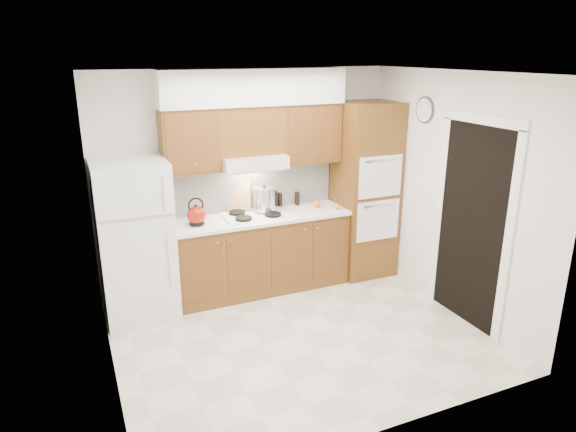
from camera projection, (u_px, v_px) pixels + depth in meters
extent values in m
plane|color=beige|center=(300.00, 336.00, 5.25)|extent=(3.60, 3.60, 0.00)
plane|color=white|center=(302.00, 73.00, 4.45)|extent=(3.60, 3.60, 0.00)
cube|color=white|center=(248.00, 180.00, 6.16)|extent=(3.60, 0.02, 2.60)
cube|color=white|center=(100.00, 242.00, 4.17)|extent=(0.02, 3.00, 2.60)
cube|color=white|center=(452.00, 195.00, 5.54)|extent=(0.02, 3.00, 2.60)
cube|color=white|center=(135.00, 241.00, 5.45)|extent=(0.75, 0.72, 1.72)
cube|color=brown|center=(260.00, 254.00, 6.17)|extent=(2.11, 0.60, 0.90)
cube|color=white|center=(260.00, 217.00, 6.02)|extent=(2.13, 0.62, 0.04)
cube|color=white|center=(251.00, 187.00, 6.18)|extent=(2.11, 0.03, 0.56)
cube|color=brown|center=(365.00, 190.00, 6.49)|extent=(0.70, 0.65, 2.20)
cube|color=brown|center=(190.00, 141.00, 5.58)|extent=(0.63, 0.33, 0.70)
cube|color=brown|center=(308.00, 133.00, 6.12)|extent=(0.73, 0.33, 0.70)
cube|color=silver|center=(252.00, 161.00, 5.87)|extent=(0.75, 0.45, 0.15)
cube|color=brown|center=(250.00, 130.00, 5.82)|extent=(0.75, 0.33, 0.55)
cube|color=silver|center=(253.00, 87.00, 5.68)|extent=(2.13, 0.36, 0.40)
cube|color=white|center=(255.00, 215.00, 6.01)|extent=(0.74, 0.50, 0.01)
cube|color=black|center=(471.00, 227.00, 5.31)|extent=(0.02, 0.90, 2.10)
cylinder|color=#3F3833|center=(425.00, 110.00, 5.75)|extent=(0.02, 0.30, 0.30)
sphere|color=maroon|center=(196.00, 215.00, 5.66)|extent=(0.26, 0.26, 0.21)
cube|color=tan|center=(239.00, 195.00, 6.12)|extent=(0.29, 0.18, 0.36)
cylinder|color=silver|center=(264.00, 199.00, 6.09)|extent=(0.32, 0.32, 0.27)
cylinder|color=black|center=(275.00, 199.00, 6.32)|extent=(0.07, 0.07, 0.21)
cylinder|color=black|center=(280.00, 200.00, 6.35)|extent=(0.07, 0.07, 0.17)
cylinder|color=black|center=(297.00, 199.00, 6.40)|extent=(0.07, 0.07, 0.17)
sphere|color=orange|center=(337.00, 206.00, 6.24)|extent=(0.09, 0.09, 0.07)
sphere|color=#FF980D|center=(317.00, 204.00, 6.32)|extent=(0.10, 0.10, 0.09)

